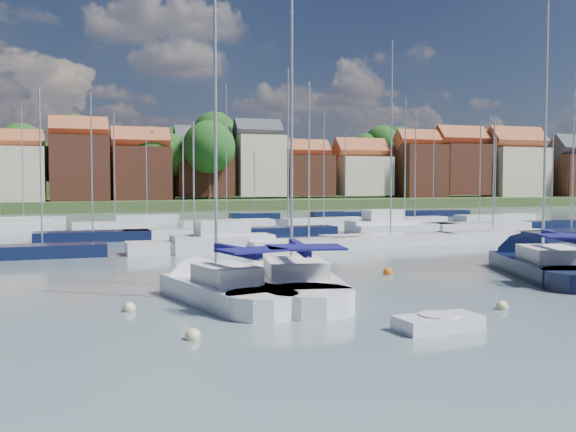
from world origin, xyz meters
name	(u,v)px	position (x,y,z in m)	size (l,w,h in m)	color
ground	(228,230)	(0.00, 40.00, 0.00)	(260.00, 260.00, 0.00)	#495B63
sailboat_left	(209,289)	(-9.94, 2.85, 0.36)	(5.07, 10.80, 14.26)	silver
sailboat_centre	(288,279)	(-5.85, 4.49, 0.35)	(6.05, 13.58, 17.78)	silver
sailboat_navy	(534,264)	(8.79, 5.17, 0.35)	(8.18, 13.98, 18.72)	black
tender	(438,323)	(-4.08, -5.53, 0.24)	(2.96, 1.54, 0.62)	silver
buoy_b	(193,339)	(-11.97, -4.11, 0.00)	(0.49, 0.49, 0.49)	beige
buoy_c	(342,302)	(-5.05, 0.10, 0.00)	(0.53, 0.53, 0.53)	#D85914
buoy_d	(502,309)	(0.15, -3.32, 0.00)	(0.47, 0.47, 0.47)	beige
buoy_e	(388,274)	(0.47, 6.51, 0.00)	(0.53, 0.53, 0.53)	#D85914
buoy_g	(129,311)	(-13.43, 1.00, 0.00)	(0.49, 0.49, 0.49)	beige
marina_field	(259,229)	(1.91, 35.15, 0.43)	(79.62, 41.41, 15.93)	silver
far_shore_town	(144,184)	(2.23, 132.67, 4.61)	(212.46, 90.00, 22.27)	#3B4924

